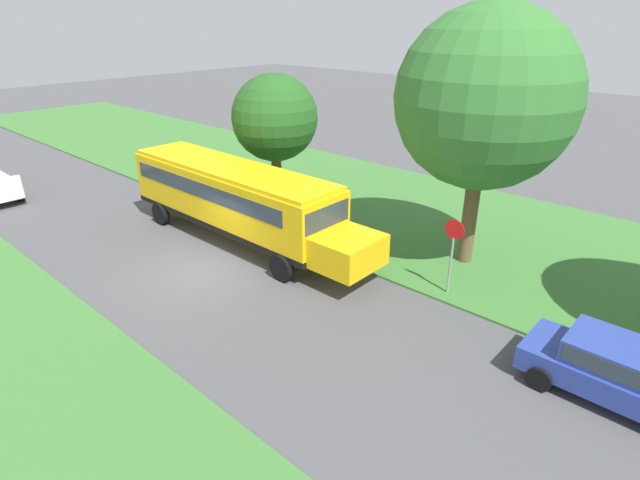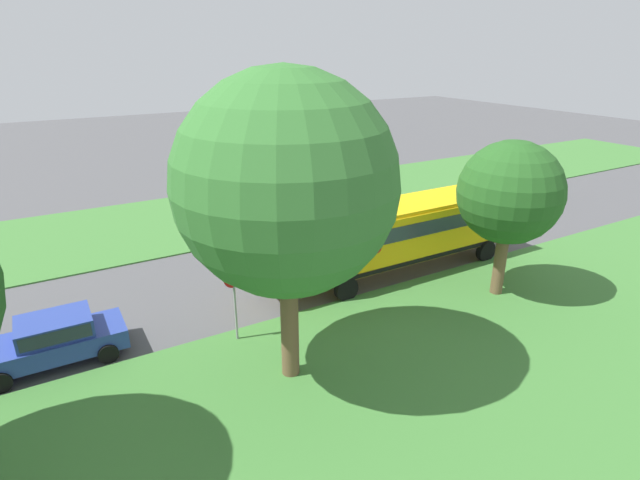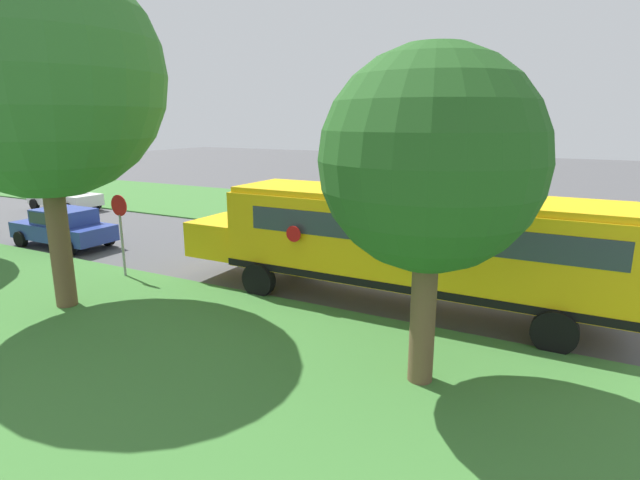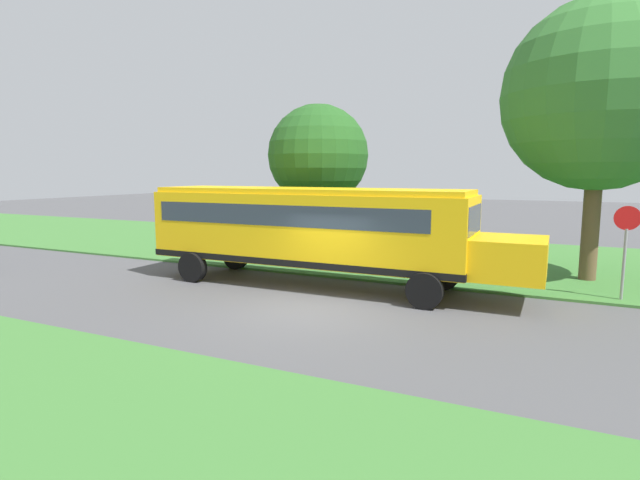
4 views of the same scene
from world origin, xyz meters
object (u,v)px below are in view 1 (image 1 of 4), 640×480
oak_tree_beside_bus (277,117)px  oak_tree_roadside_mid (483,100)px  car_blue_nearest (617,369)px  stop_sign (452,248)px  school_bus (236,197)px

oak_tree_beside_bus → oak_tree_roadside_mid: size_ratio=0.69×
oak_tree_beside_bus → oak_tree_roadside_mid: 9.86m
car_blue_nearest → stop_sign: stop_sign is taller
oak_tree_beside_bus → stop_sign: (2.12, 10.49, -2.65)m
oak_tree_roadside_mid → oak_tree_beside_bus: bearing=-87.4°
school_bus → stop_sign: (-1.85, 8.80, -0.19)m
car_blue_nearest → oak_tree_beside_bus: oak_tree_beside_bus is taller
school_bus → car_blue_nearest: (-0.05, 14.31, -1.05)m
oak_tree_roadside_mid → stop_sign: bearing=17.2°
school_bus → oak_tree_roadside_mid: size_ratio=1.35×
school_bus → stop_sign: bearing=101.9°
oak_tree_beside_bus → stop_sign: bearing=78.6°
car_blue_nearest → stop_sign: 5.86m
school_bus → car_blue_nearest: school_bus is taller
school_bus → stop_sign: 8.99m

